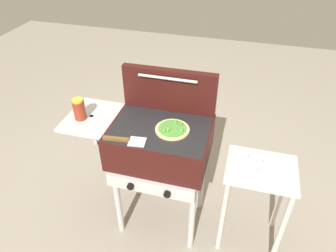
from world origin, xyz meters
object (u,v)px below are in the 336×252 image
sauce_jar (79,109)px  topping_bowl_far (256,157)px  pizza_veggie (172,129)px  prep_table (257,190)px  grill (158,145)px  spatula (125,140)px  topping_bowl_near (266,172)px

sauce_jar → topping_bowl_far: sauce_jar is taller
pizza_veggie → prep_table: pizza_veggie is taller
prep_table → topping_bowl_far: 0.23m
sauce_jar → pizza_veggie: bearing=3.0°
grill → sauce_jar: sauce_jar is taller
grill → topping_bowl_far: grill is taller
spatula → topping_bowl_far: spatula is taller
spatula → topping_bowl_near: bearing=9.6°
topping_bowl_far → spatula: bearing=-161.7°
grill → pizza_veggie: 0.18m
sauce_jar → topping_bowl_far: (1.15, 0.11, -0.24)m
pizza_veggie → prep_table: size_ratio=0.30×
grill → spatula: bearing=-129.6°
spatula → topping_bowl_near: size_ratio=2.46×
prep_table → spatula: bearing=-167.1°
grill → prep_table: bearing=0.4°
pizza_veggie → topping_bowl_near: 0.63m
grill → topping_bowl_far: 0.64m
grill → prep_table: grill is taller
sauce_jar → spatula: (0.37, -0.15, -0.06)m
grill → topping_bowl_far: (0.63, 0.08, -0.03)m
spatula → grill: bearing=50.4°
prep_table → topping_bowl_far: (-0.04, 0.07, 0.22)m
topping_bowl_far → prep_table: bearing=-60.0°
sauce_jar → prep_table: (1.19, 0.04, -0.46)m
grill → spatula: (-0.15, -0.18, 0.15)m
sauce_jar → grill: bearing=4.2°
pizza_veggie → prep_table: bearing=1.0°
grill → topping_bowl_near: grill is taller
spatula → prep_table: 0.94m
spatula → topping_bowl_near: 0.88m
topping_bowl_near → sauce_jar: bearing=179.9°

